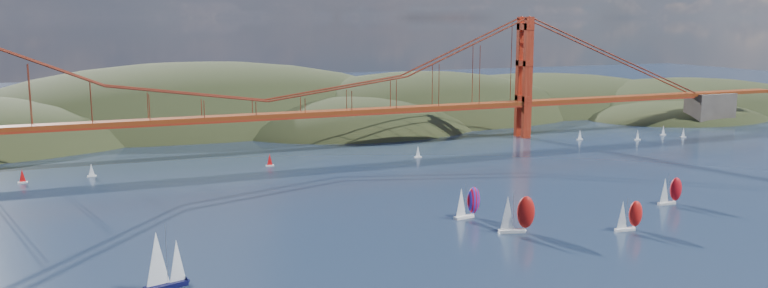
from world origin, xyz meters
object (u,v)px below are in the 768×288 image
at_px(sloop_navy, 163,261).
at_px(racer_1, 629,215).
at_px(racer_2, 670,190).
at_px(racer_0, 516,213).
at_px(racer_rwb, 467,202).

bearing_deg(sloop_navy, racer_1, -17.67).
relative_size(racer_1, racer_2, 0.98).
relative_size(sloop_navy, racer_0, 1.26).
distance_m(racer_1, racer_rwb, 42.36).
distance_m(sloop_navy, racer_0, 88.55).
bearing_deg(racer_1, racer_0, 166.67).
height_order(racer_1, racer_2, racer_2).
bearing_deg(racer_0, racer_1, -3.87).
height_order(racer_1, racer_rwb, racer_rwb).
distance_m(racer_0, racer_1, 29.56).
relative_size(sloop_navy, racer_rwb, 1.42).
bearing_deg(racer_0, racer_rwb, 120.32).
distance_m(sloop_navy, racer_rwb, 87.10).
height_order(racer_0, racer_rwb, racer_0).
bearing_deg(sloop_navy, racer_0, -11.81).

